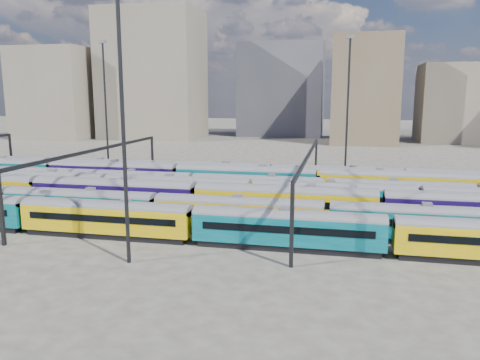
% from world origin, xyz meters
% --- Properties ---
extents(ground, '(500.00, 500.00, 0.00)m').
position_xyz_m(ground, '(0.00, 0.00, 0.00)').
color(ground, '#403C36').
rests_on(ground, ground).
extents(rake_0, '(119.07, 2.90, 4.88)m').
position_xyz_m(rake_0, '(-0.90, -15.00, 2.56)').
color(rake_0, black).
rests_on(rake_0, ground).
extents(rake_1, '(99.01, 2.90, 4.88)m').
position_xyz_m(rake_1, '(2.90, -10.00, 2.56)').
color(rake_1, black).
rests_on(rake_1, ground).
extents(rake_2, '(135.11, 3.29, 5.56)m').
position_xyz_m(rake_2, '(-3.70, -5.00, 2.92)').
color(rake_2, black).
rests_on(rake_2, ground).
extents(rake_3, '(127.19, 3.10, 5.23)m').
position_xyz_m(rake_3, '(-18.71, 0.00, 2.74)').
color(rake_3, black).
rests_on(rake_3, ground).
extents(rake_4, '(136.77, 2.86, 4.80)m').
position_xyz_m(rake_4, '(-17.19, 5.00, 2.52)').
color(rake_4, black).
rests_on(rake_4, ground).
extents(rake_5, '(111.82, 3.27, 5.53)m').
position_xyz_m(rake_5, '(-0.30, 10.00, 2.90)').
color(rake_5, black).
rests_on(rake_5, ground).
extents(rake_6, '(102.71, 3.01, 5.07)m').
position_xyz_m(rake_6, '(-7.23, 15.00, 2.66)').
color(rake_6, black).
rests_on(rake_6, ground).
extents(gantry_1, '(0.35, 40.35, 8.03)m').
position_xyz_m(gantry_1, '(-20.00, 0.00, 6.79)').
color(gantry_1, black).
rests_on(gantry_1, ground).
extents(gantry_2, '(0.35, 40.35, 8.03)m').
position_xyz_m(gantry_2, '(10.00, 0.00, 6.79)').
color(gantry_2, black).
rests_on(gantry_2, ground).
extents(mast_1, '(1.40, 0.50, 25.60)m').
position_xyz_m(mast_1, '(-30.00, 22.00, 13.97)').
color(mast_1, black).
rests_on(mast_1, ground).
extents(mast_2, '(1.40, 0.50, 25.60)m').
position_xyz_m(mast_2, '(-5.00, -22.00, 13.97)').
color(mast_2, black).
rests_on(mast_2, ground).
extents(mast_3, '(1.40, 0.50, 25.60)m').
position_xyz_m(mast_3, '(15.00, 24.00, 13.97)').
color(mast_3, black).
rests_on(mast_3, ground).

